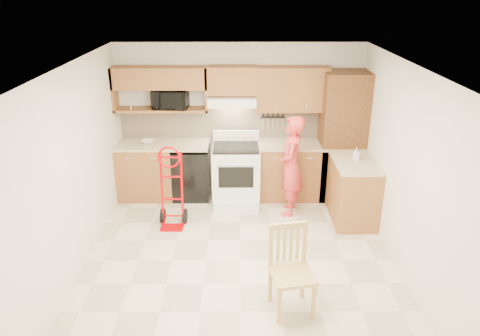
{
  "coord_description": "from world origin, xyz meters",
  "views": [
    {
      "loc": [
        -0.03,
        -5.06,
        3.38
      ],
      "look_at": [
        0.0,
        0.5,
        1.1
      ],
      "focal_mm": 34.22,
      "sensor_mm": 36.0,
      "label": 1
    }
  ],
  "objects_px": {
    "hand_truck": "(171,191)",
    "dining_chair": "(292,272)",
    "person": "(291,166)",
    "microwave": "(170,99)",
    "range": "(236,170)"
  },
  "relations": [
    {
      "from": "hand_truck",
      "to": "dining_chair",
      "type": "relative_size",
      "value": 1.15
    },
    {
      "from": "person",
      "to": "hand_truck",
      "type": "height_order",
      "value": "person"
    },
    {
      "from": "microwave",
      "to": "dining_chair",
      "type": "distance_m",
      "value": 3.65
    },
    {
      "from": "microwave",
      "to": "range",
      "type": "relative_size",
      "value": 0.49
    },
    {
      "from": "microwave",
      "to": "dining_chair",
      "type": "relative_size",
      "value": 0.56
    },
    {
      "from": "person",
      "to": "dining_chair",
      "type": "height_order",
      "value": "person"
    },
    {
      "from": "hand_truck",
      "to": "dining_chair",
      "type": "bearing_deg",
      "value": -48.48
    },
    {
      "from": "range",
      "to": "hand_truck",
      "type": "height_order",
      "value": "hand_truck"
    },
    {
      "from": "microwave",
      "to": "hand_truck",
      "type": "height_order",
      "value": "microwave"
    },
    {
      "from": "microwave",
      "to": "hand_truck",
      "type": "xyz_separation_m",
      "value": [
        0.1,
        -1.16,
        -1.08
      ]
    },
    {
      "from": "range",
      "to": "hand_truck",
      "type": "xyz_separation_m",
      "value": [
        -0.94,
        -0.79,
        0.0
      ]
    },
    {
      "from": "range",
      "to": "dining_chair",
      "type": "distance_m",
      "value": 2.75
    },
    {
      "from": "microwave",
      "to": "dining_chair",
      "type": "xyz_separation_m",
      "value": [
        1.65,
        -3.04,
        -1.15
      ]
    },
    {
      "from": "microwave",
      "to": "range",
      "type": "distance_m",
      "value": 1.55
    },
    {
      "from": "dining_chair",
      "to": "hand_truck",
      "type": "bearing_deg",
      "value": 118.75
    }
  ]
}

